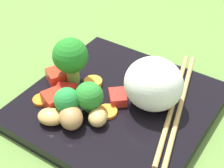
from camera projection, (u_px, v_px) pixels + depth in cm
name	position (u px, v px, depth cm)	size (l,w,h in cm)	color
ground_plane	(118.00, 115.00, 49.03)	(110.00, 110.00, 2.00)	#577D35
square_plate	(118.00, 105.00, 47.85)	(24.36, 24.36, 1.75)	black
rice_mound	(154.00, 84.00, 44.40)	(7.79, 7.15, 7.22)	white
broccoli_floret_0	(67.00, 101.00, 43.52)	(3.32, 3.32, 4.39)	#7BAD5D
broccoli_floret_1	(71.00, 57.00, 47.57)	(4.99, 4.99, 7.31)	#74A848
broccoli_floret_2	(89.00, 96.00, 43.99)	(3.76, 3.76, 4.69)	#7BB95D
carrot_slice_0	(80.00, 98.00, 47.27)	(2.29, 2.29, 0.66)	orange
carrot_slice_1	(42.00, 100.00, 47.12)	(2.43, 2.43, 0.43)	orange
carrot_slice_2	(95.00, 96.00, 47.72)	(2.00, 2.00, 0.46)	orange
carrot_slice_3	(110.00, 113.00, 45.14)	(2.68, 2.68, 0.43)	orange
carrot_slice_4	(93.00, 82.00, 49.89)	(2.65, 2.65, 0.70)	orange
pepper_chunk_0	(54.00, 101.00, 45.53)	(2.91, 2.44, 2.27)	red
pepper_chunk_1	(65.00, 92.00, 47.76)	(2.74, 2.95, 1.23)	red
pepper_chunk_2	(116.00, 98.00, 46.79)	(2.92, 2.25, 1.30)	red
pepper_chunk_3	(57.00, 76.00, 49.98)	(2.85, 2.43, 1.90)	red
chicken_piece_1	(71.00, 117.00, 42.74)	(3.60, 2.97, 2.85)	#AF814E
chicken_piece_2	(96.00, 117.00, 43.40)	(2.80, 2.43, 2.04)	tan
chicken_piece_3	(51.00, 117.00, 43.53)	(3.43, 2.73, 1.90)	tan
chopstick_pair	(177.00, 104.00, 46.34)	(22.51, 6.62, 0.67)	tan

